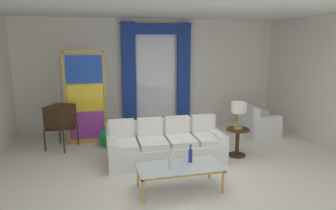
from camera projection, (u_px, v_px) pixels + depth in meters
ground_plane at (183, 167)px, 5.98m from camera, size 16.00×16.00×0.00m
wall_rear at (152, 74)px, 8.59m from camera, size 8.00×0.12×3.00m
wall_right at (328, 81)px, 7.10m from camera, size 0.12×7.00×3.00m
ceiling_slab at (173, 9)px, 6.13m from camera, size 8.00×7.60×0.04m
curtained_window at (157, 66)px, 8.40m from camera, size 2.00×0.17×2.70m
couch_white_long at (165, 145)px, 6.28m from camera, size 2.35×0.94×0.86m
coffee_table at (179, 168)px, 4.97m from camera, size 1.36×0.65×0.41m
bottle_blue_decanter at (190, 155)px, 5.11m from camera, size 0.07×0.07×0.31m
bottle_crystal_tall at (170, 160)px, 4.84m from camera, size 0.06×0.06×0.34m
vintage_tv at (60, 117)px, 6.87m from camera, size 0.73×0.76×1.35m
armchair_white at (258, 124)px, 7.93m from camera, size 0.84×0.84×0.80m
stained_glass_divider at (86, 100)px, 7.18m from camera, size 0.95×0.05×2.20m
peacock_figurine at (108, 139)px, 6.99m from camera, size 0.44×0.60×0.50m
round_side_table at (237, 140)px, 6.48m from camera, size 0.48×0.48×0.59m
table_lamp_brass at (239, 109)px, 6.35m from camera, size 0.32×0.32×0.57m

